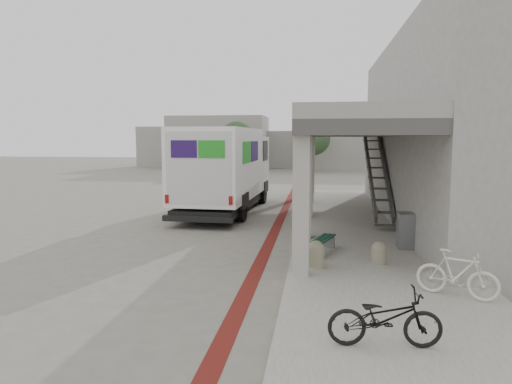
# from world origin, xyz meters

# --- Properties ---
(ground) EXTENTS (120.00, 120.00, 0.00)m
(ground) POSITION_xyz_m (0.00, 0.00, 0.00)
(ground) COLOR slate
(ground) RESTS_ON ground
(bike_lane_stripe) EXTENTS (0.35, 40.00, 0.01)m
(bike_lane_stripe) POSITION_xyz_m (1.00, 2.00, 0.01)
(bike_lane_stripe) COLOR maroon
(bike_lane_stripe) RESTS_ON ground
(sidewalk) EXTENTS (4.40, 28.00, 0.12)m
(sidewalk) POSITION_xyz_m (4.00, 0.00, 0.06)
(sidewalk) COLOR gray
(sidewalk) RESTS_ON ground
(transit_building) EXTENTS (7.60, 17.00, 7.00)m
(transit_building) POSITION_xyz_m (6.83, 4.50, 3.40)
(transit_building) COLOR gray
(transit_building) RESTS_ON ground
(distant_backdrop) EXTENTS (28.00, 10.00, 6.50)m
(distant_backdrop) POSITION_xyz_m (-2.84, 35.89, 2.70)
(distant_backdrop) COLOR #999791
(distant_backdrop) RESTS_ON ground
(tree_left) EXTENTS (3.20, 3.20, 4.80)m
(tree_left) POSITION_xyz_m (-5.00, 28.00, 3.18)
(tree_left) COLOR #38281C
(tree_left) RESTS_ON ground
(tree_mid) EXTENTS (3.20, 3.20, 4.80)m
(tree_mid) POSITION_xyz_m (2.00, 30.00, 3.18)
(tree_mid) COLOR #38281C
(tree_mid) RESTS_ON ground
(tree_right) EXTENTS (3.20, 3.20, 4.80)m
(tree_right) POSITION_xyz_m (10.00, 29.00, 3.18)
(tree_right) COLOR #38281C
(tree_right) RESTS_ON ground
(fedex_truck) EXTENTS (3.04, 8.70, 3.66)m
(fedex_truck) POSITION_xyz_m (-1.58, 5.87, 1.95)
(fedex_truck) COLOR black
(fedex_truck) RESTS_ON ground
(bench) EXTENTS (0.84, 1.64, 0.38)m
(bench) POSITION_xyz_m (2.60, -1.40, 0.39)
(bench) COLOR slate
(bench) RESTS_ON sidewalk
(bollard_near) EXTENTS (0.43, 0.43, 0.65)m
(bollard_near) POSITION_xyz_m (2.45, -2.81, 0.44)
(bollard_near) COLOR gray
(bollard_near) RESTS_ON sidewalk
(bollard_far) EXTENTS (0.38, 0.38, 0.56)m
(bollard_far) POSITION_xyz_m (4.03, -2.32, 0.40)
(bollard_far) COLOR gray
(bollard_far) RESTS_ON sidewalk
(utility_cabinet) EXTENTS (0.48, 0.62, 1.02)m
(utility_cabinet) POSITION_xyz_m (5.00, -0.53, 0.63)
(utility_cabinet) COLOR slate
(utility_cabinet) RESTS_ON sidewalk
(bicycle_black) EXTENTS (1.75, 0.71, 0.90)m
(bicycle_black) POSITION_xyz_m (3.50, -7.04, 0.57)
(bicycle_black) COLOR black
(bicycle_black) RESTS_ON sidewalk
(bicycle_cream) EXTENTS (1.61, 1.11, 0.95)m
(bicycle_cream) POSITION_xyz_m (5.23, -4.63, 0.59)
(bicycle_cream) COLOR silver
(bicycle_cream) RESTS_ON sidewalk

